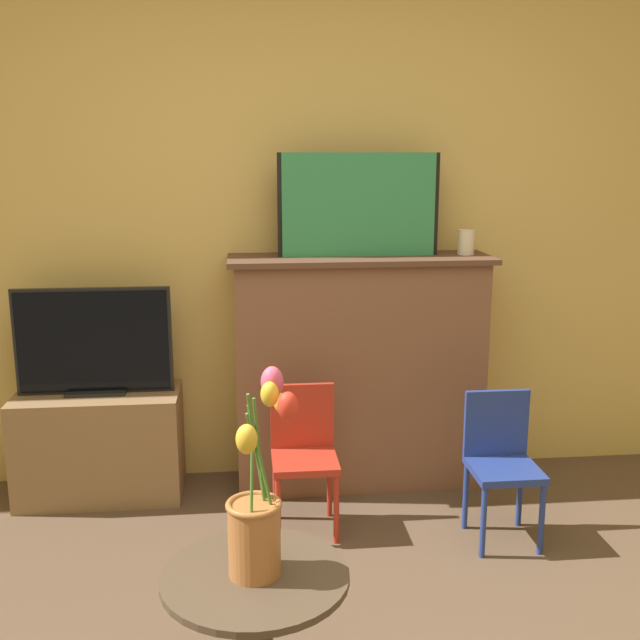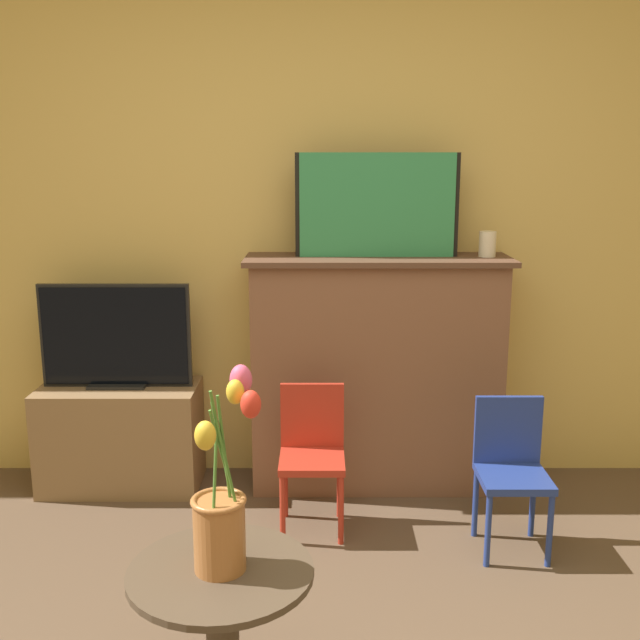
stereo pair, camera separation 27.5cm
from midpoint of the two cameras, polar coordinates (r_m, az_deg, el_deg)
The scene contains 10 objects.
wall_back at distance 3.64m, azimuth -4.23°, elevation 8.78°, with size 8.00×0.06×2.70m.
fireplace_mantel at distance 3.60m, azimuth 0.78°, elevation -3.79°, with size 1.23×0.38×1.12m.
painting at distance 3.47m, azimuth 0.68°, elevation 8.76°, with size 0.75×0.03×0.47m.
mantel_candle at distance 3.57m, azimuth 8.91°, elevation 5.87°, with size 0.08×0.08×0.12m.
tv_stand at distance 3.74m, azimuth -18.48°, elevation -9.04°, with size 0.75×0.37×0.51m.
tv_monitor at distance 3.60m, azimuth -19.00°, elevation -1.69°, with size 0.71×0.12×0.49m.
chair_red at distance 3.24m, azimuth -3.72°, elevation -9.78°, with size 0.28×0.28×0.62m.
chair_blue at distance 3.22m, azimuth 11.23°, elevation -10.22°, with size 0.28×0.28×0.62m.
side_table at distance 2.17m, azimuth -8.82°, elevation -22.73°, with size 0.49×0.49×0.52m.
vase_tulips at distance 1.99m, azimuth -8.89°, elevation -14.25°, with size 0.19×0.23×0.53m.
Camera 1 is at (-0.25, -1.49, 1.58)m, focal length 42.00 mm.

